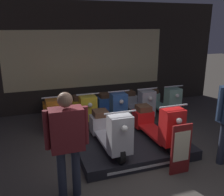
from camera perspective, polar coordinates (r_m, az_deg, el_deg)
The scene contains 12 objects.
ground_plane at distance 4.47m, azimuth 8.09°, elevation -18.49°, with size 30.00×30.00×0.00m, color #423D38.
shop_wall_back at distance 7.64m, azimuth -5.77°, elevation 9.29°, with size 8.77×0.09×3.20m.
display_platform at distance 5.30m, azimuth 4.71°, elevation -11.11°, with size 2.29×1.52×0.20m.
scooter_display_left at distance 4.88m, azimuth -0.50°, elevation -7.44°, with size 0.57×1.66×0.95m.
scooter_display_right at distance 5.27m, azimuth 10.24°, elevation -5.83°, with size 0.57×1.66×0.95m.
scooter_backrow_0 at distance 6.60m, azimuth -13.31°, elevation -3.23°, with size 0.57×1.66×0.95m.
scooter_backrow_1 at distance 6.71m, azimuth -6.55°, elevation -2.54°, with size 0.57×1.66×0.95m.
scooter_backrow_2 at distance 6.91m, azimuth -0.10°, elevation -1.85°, with size 0.57×1.66×0.95m.
scooter_backrow_3 at distance 7.20m, azimuth 5.91°, elevation -1.19°, with size 0.57×1.66×0.95m.
scooter_backrow_4 at distance 7.56m, azimuth 11.40°, elevation -0.57°, with size 0.57×1.66×0.95m.
person_left_browsing at distance 3.69m, azimuth -10.24°, elevation -8.72°, with size 0.64×0.27×1.66m.
price_sign_board at distance 4.57m, azimuth 15.46°, elevation -11.24°, with size 0.38×0.04×0.93m.
Camera 1 is at (-1.75, -3.23, 2.56)m, focal length 40.00 mm.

